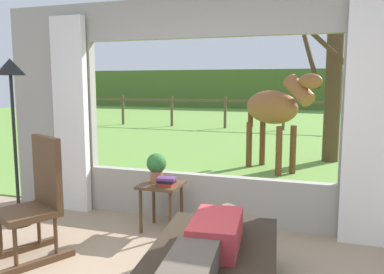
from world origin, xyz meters
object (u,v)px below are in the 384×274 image
Objects in this scene: rocking_chair at (37,199)px; reclining_person at (208,244)px; floor_lamp_left at (12,92)px; pasture_tree at (333,84)px; potted_plant at (157,166)px; side_table at (161,192)px; book_stack at (167,181)px; horse at (274,108)px.

reclining_person is at bearing 13.44° from rocking_chair.
pasture_tree reaches higher than floor_lamp_left.
reclining_person is 4.49× the size of potted_plant.
floor_lamp_left is (-1.52, -0.43, 0.81)m from potted_plant.
floor_lamp_left is (-1.60, -0.37, 1.08)m from side_table.
potted_plant is at bearing 15.67° from floor_lamp_left.
floor_lamp_left reaches higher than rocking_chair.
side_table is 0.16× the size of pasture_tree.
reclining_person is 1.69m from side_table.
reclining_person is 1.79m from potted_plant.
book_stack is at bearing 116.00° from reclining_person.
horse reaches higher than potted_plant.
pasture_tree is at bearing 67.34° from potted_plant.
floor_lamp_left is at bearing -169.69° from book_stack.
side_table is at bearing 117.42° from reclining_person.
floor_lamp_left is (-0.78, 0.61, 0.96)m from rocking_chair.
book_stack is 0.12× the size of horse.
floor_lamp_left is (-2.54, 1.03, 0.99)m from reclining_person.
horse is at bearing 76.31° from side_table.
rocking_chair is 0.33× the size of pasture_tree.
horse is at bearing 85.33° from reclining_person.
potted_plant is 3.37m from horse.
side_table is at bearing -111.52° from pasture_tree.
rocking_chair is 5.40× the size of book_stack.
pasture_tree reaches higher than book_stack.
potted_plant is 1.78m from floor_lamp_left.
potted_plant is 0.25m from book_stack.
floor_lamp_left is 4.38m from horse.
book_stack is at bearing 10.31° from floor_lamp_left.
floor_lamp_left reaches higher than reclining_person.
potted_plant is (0.74, 1.04, 0.16)m from rocking_chair.
horse reaches higher than side_table.
side_table is at bearing 76.96° from rocking_chair.
pasture_tree is at bearing 55.32° from floor_lamp_left.
potted_plant is (-0.08, 0.06, 0.28)m from side_table.
side_table is 5.01m from pasture_tree.
book_stack is at bearing 72.28° from rocking_chair.
potted_plant is at bearing 143.13° from side_table.
potted_plant reaches higher than book_stack.
horse is 1.66m from pasture_tree.
floor_lamp_left reaches higher than potted_plant.
reclining_person is 2.76× the size of side_table.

